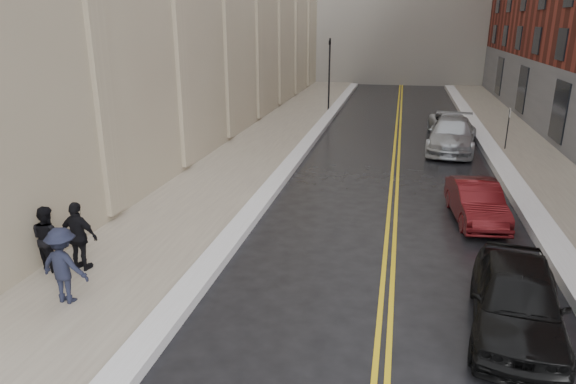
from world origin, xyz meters
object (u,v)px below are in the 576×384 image
at_px(car_silver_far, 451,125).
at_px(pedestrian_a, 48,238).
at_px(car_black, 517,299).
at_px(car_maroon, 476,202).
at_px(pedestrian_c, 79,236).
at_px(pedestrian_b, 64,265).
at_px(car_silver_near, 452,135).

height_order(car_silver_far, pedestrian_a, pedestrian_a).
bearing_deg(car_black, car_maroon, 97.29).
bearing_deg(pedestrian_c, car_silver_far, -113.35).
bearing_deg(car_silver_far, pedestrian_b, -120.70).
relative_size(pedestrian_a, pedestrian_c, 0.93).
relative_size(car_maroon, pedestrian_c, 2.14).
bearing_deg(car_silver_far, car_maroon, -96.37).
relative_size(car_black, car_silver_far, 0.99).
height_order(pedestrian_b, pedestrian_c, pedestrian_c).
relative_size(car_black, pedestrian_b, 2.50).
height_order(car_black, car_silver_near, car_silver_near).
relative_size(car_silver_far, pedestrian_a, 2.69).
relative_size(car_black, car_maroon, 1.14).
bearing_deg(car_maroon, pedestrian_c, -155.33).
relative_size(car_maroon, pedestrian_b, 2.18).
relative_size(car_maroon, car_silver_far, 0.86).
relative_size(car_black, pedestrian_c, 2.45).
bearing_deg(pedestrian_a, car_silver_far, -99.25).
distance_m(pedestrian_a, pedestrian_c, 0.85).
xyz_separation_m(car_black, car_silver_near, (0.00, 16.68, 0.04)).
height_order(car_black, pedestrian_a, pedestrian_a).
distance_m(pedestrian_a, pedestrian_b, 2.03).
distance_m(car_silver_near, pedestrian_a, 19.97).
relative_size(pedestrian_b, pedestrian_c, 0.98).
bearing_deg(pedestrian_a, car_silver_near, -103.84).
xyz_separation_m(pedestrian_b, pedestrian_c, (-0.62, 1.52, 0.02)).
bearing_deg(car_maroon, pedestrian_b, -147.95).
xyz_separation_m(car_black, car_maroon, (0.00, 6.63, -0.12)).
height_order(pedestrian_a, pedestrian_c, pedestrian_c).
xyz_separation_m(car_maroon, pedestrian_c, (-10.56, -6.25, 0.42)).
height_order(car_silver_near, car_silver_far, car_silver_near).
bearing_deg(pedestrian_c, car_silver_near, -117.78).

